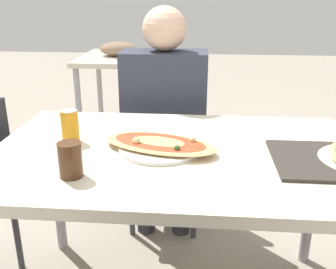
{
  "coord_description": "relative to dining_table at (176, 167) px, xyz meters",
  "views": [
    {
      "loc": [
        0.08,
        -1.32,
        1.29
      ],
      "look_at": [
        -0.03,
        -0.0,
        0.8
      ],
      "focal_mm": 42.0,
      "sensor_mm": 36.0,
      "label": 1
    }
  ],
  "objects": [
    {
      "name": "soda_can",
      "position": [
        -0.41,
        0.05,
        0.13
      ],
      "size": [
        0.07,
        0.07,
        0.12
      ],
      "color": "orange",
      "rests_on": "dining_table"
    },
    {
      "name": "pizza_main",
      "position": [
        -0.06,
        -0.0,
        0.09
      ],
      "size": [
        0.47,
        0.32,
        0.05
      ],
      "color": "white",
      "rests_on": "dining_table"
    },
    {
      "name": "dining_table",
      "position": [
        0.0,
        0.0,
        0.0
      ],
      "size": [
        1.36,
        0.87,
        0.74
      ],
      "color": "beige",
      "rests_on": "ground_plane"
    },
    {
      "name": "chair_far_seated",
      "position": [
        -0.11,
        0.76,
        -0.18
      ],
      "size": [
        0.4,
        0.4,
        0.86
      ],
      "rotation": [
        0.0,
        0.0,
        3.14
      ],
      "color": "black",
      "rests_on": "ground_plane"
    },
    {
      "name": "drink_glass",
      "position": [
        -0.31,
        -0.24,
        0.12
      ],
      "size": [
        0.07,
        0.07,
        0.11
      ],
      "color": "#4C2D19",
      "rests_on": "dining_table"
    },
    {
      "name": "serving_tray",
      "position": [
        0.54,
        -0.06,
        0.07
      ],
      "size": [
        0.41,
        0.33,
        0.01
      ],
      "color": "#332D28",
      "rests_on": "dining_table"
    },
    {
      "name": "background_table",
      "position": [
        -0.46,
        2.09,
        0.01
      ],
      "size": [
        1.1,
        0.8,
        0.86
      ],
      "color": "beige",
      "rests_on": "ground_plane"
    },
    {
      "name": "person_seated",
      "position": [
        -0.11,
        0.65,
        0.05
      ],
      "size": [
        0.44,
        0.25,
        1.22
      ],
      "rotation": [
        0.0,
        0.0,
        3.14
      ],
      "color": "#2D2D38",
      "rests_on": "ground_plane"
    }
  ]
}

